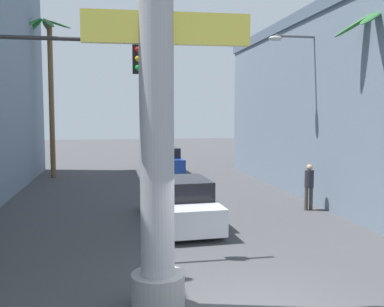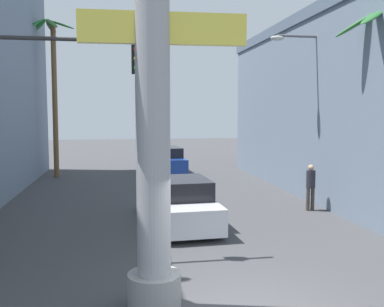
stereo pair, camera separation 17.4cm
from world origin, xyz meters
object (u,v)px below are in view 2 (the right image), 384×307
object	(u,v)px
street_lamp	(313,102)
palm_tree_far_left	(52,77)
neon_sign_pole	(153,26)
traffic_light_mast	(28,102)
car_lead	(179,203)
pedestrian_mid_right	(311,184)
car_far	(166,160)

from	to	relation	value
street_lamp	palm_tree_far_left	bearing A→B (deg)	140.26
neon_sign_pole	traffic_light_mast	distance (m)	4.35
neon_sign_pole	car_lead	distance (m)	7.74
pedestrian_mid_right	neon_sign_pole	bearing A→B (deg)	-131.89
neon_sign_pole	palm_tree_far_left	world-z (taller)	neon_sign_pole
traffic_light_mast	pedestrian_mid_right	world-z (taller)	traffic_light_mast
neon_sign_pole	car_lead	bearing A→B (deg)	77.88
neon_sign_pole	traffic_light_mast	xyz separation A→B (m)	(-2.78, 3.10, -1.29)
neon_sign_pole	street_lamp	distance (m)	11.09
pedestrian_mid_right	car_lead	bearing A→B (deg)	-168.12
traffic_light_mast	pedestrian_mid_right	xyz separation A→B (m)	(9.25, 4.13, -2.92)
traffic_light_mast	neon_sign_pole	bearing A→B (deg)	-48.12
car_far	car_lead	bearing A→B (deg)	-94.05
traffic_light_mast	car_far	world-z (taller)	traffic_light_mast
car_far	palm_tree_far_left	distance (m)	8.27
palm_tree_far_left	pedestrian_mid_right	world-z (taller)	palm_tree_far_left
palm_tree_far_left	car_far	bearing A→B (deg)	6.24
street_lamp	pedestrian_mid_right	bearing A→B (deg)	-115.00
traffic_light_mast	car_far	size ratio (longest dim) A/B	1.20
street_lamp	palm_tree_far_left	size ratio (longest dim) A/B	0.76
traffic_light_mast	palm_tree_far_left	bearing A→B (deg)	96.04
street_lamp	neon_sign_pole	bearing A→B (deg)	-129.80
car_lead	pedestrian_mid_right	distance (m)	5.28
neon_sign_pole	car_far	bearing A→B (deg)	83.26
car_lead	palm_tree_far_left	size ratio (longest dim) A/B	0.57
traffic_light_mast	car_lead	size ratio (longest dim) A/B	1.09
neon_sign_pole	street_lamp	bearing A→B (deg)	50.20
car_far	palm_tree_far_left	xyz separation A→B (m)	(-6.56, -0.72, 4.98)
traffic_light_mast	palm_tree_far_left	distance (m)	15.06
traffic_light_mast	car_lead	world-z (taller)	traffic_light_mast
street_lamp	car_far	size ratio (longest dim) A/B	1.48
traffic_light_mast	pedestrian_mid_right	size ratio (longest dim) A/B	3.18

